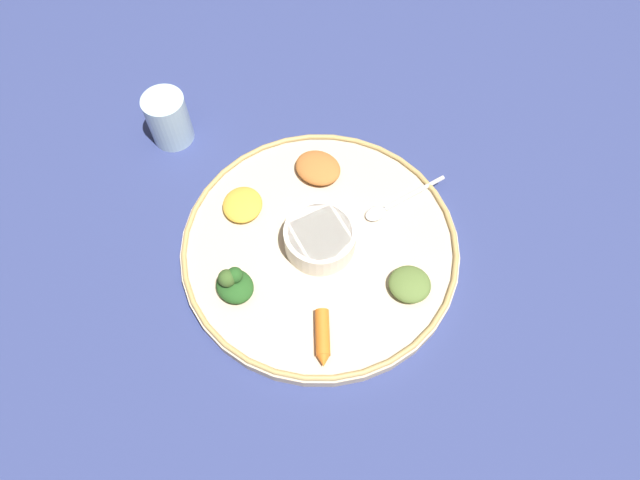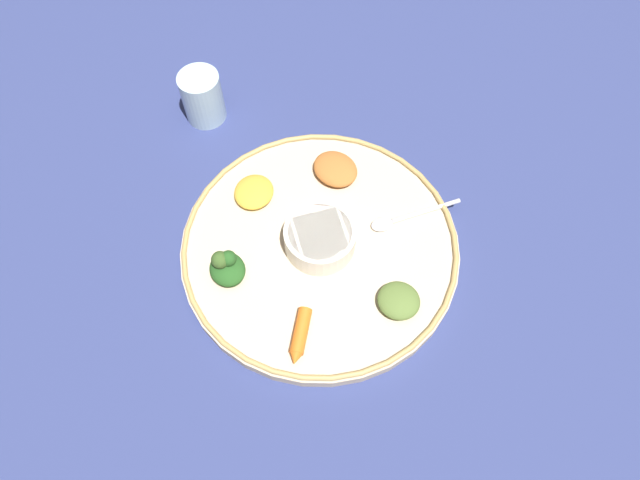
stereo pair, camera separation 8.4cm
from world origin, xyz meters
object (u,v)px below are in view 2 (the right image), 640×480
at_px(center_bowl, 320,237).
at_px(drinking_glass, 203,100).
at_px(spoon, 401,218).
at_px(carrot_near_spoon, 300,335).
at_px(greens_pile, 226,266).

distance_m(center_bowl, drinking_glass, 0.33).
relative_size(spoon, carrot_near_spoon, 1.73).
height_order(center_bowl, spoon, center_bowl).
distance_m(center_bowl, spoon, 0.13).
relative_size(spoon, greens_pile, 1.83).
bearing_deg(carrot_near_spoon, greens_pile, -36.22).
distance_m(center_bowl, greens_pile, 0.14).
relative_size(spoon, drinking_glass, 1.54).
bearing_deg(spoon, greens_pile, 25.82).
xyz_separation_m(greens_pile, drinking_glass, (0.10, -0.30, -0.00)).
height_order(spoon, drinking_glass, drinking_glass).
bearing_deg(greens_pile, drinking_glass, -71.67).
relative_size(greens_pile, carrot_near_spoon, 0.95).
distance_m(carrot_near_spoon, drinking_glass, 0.44).
xyz_separation_m(spoon, drinking_glass, (0.34, -0.18, 0.01)).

